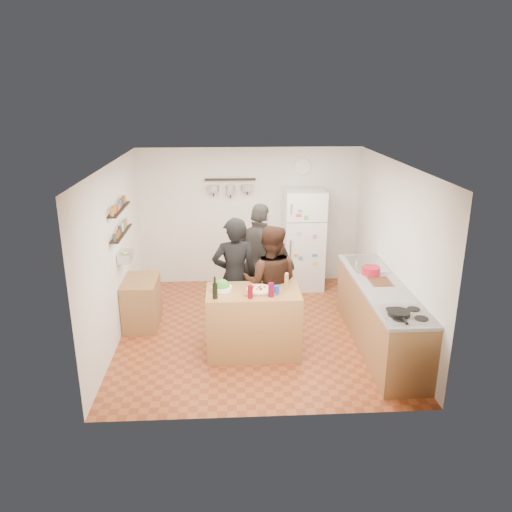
{
  "coord_description": "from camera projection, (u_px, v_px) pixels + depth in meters",
  "views": [
    {
      "loc": [
        -0.39,
        -6.78,
        3.44
      ],
      "look_at": [
        0.0,
        0.1,
        1.15
      ],
      "focal_mm": 35.0,
      "sensor_mm": 36.0,
      "label": 1
    }
  ],
  "objects": [
    {
      "name": "wine_glass_near",
      "position": [
        250.0,
        292.0,
        6.38
      ],
      "size": [
        0.07,
        0.07,
        0.17
      ],
      "primitive_type": "cylinder",
      "color": "#630811",
      "rests_on": "prep_island"
    },
    {
      "name": "spice_shelf_lower",
      "position": [
        121.0,
        233.0,
        7.15
      ],
      "size": [
        0.12,
        1.0,
        0.02
      ],
      "primitive_type": "cube",
      "color": "black",
      "rests_on": "left_wall"
    },
    {
      "name": "person_left",
      "position": [
        235.0,
        277.0,
        7.16
      ],
      "size": [
        0.68,
        0.48,
        1.78
      ],
      "primitive_type": "imported",
      "rotation": [
        0.0,
        0.0,
        3.23
      ],
      "color": "black",
      "rests_on": "floor"
    },
    {
      "name": "salt_canister",
      "position": [
        277.0,
        290.0,
        6.52
      ],
      "size": [
        0.07,
        0.07,
        0.11
      ],
      "primitive_type": "cylinder",
      "color": "#1B3B99",
      "rests_on": "prep_island"
    },
    {
      "name": "side_table",
      "position": [
        142.0,
        302.0,
        7.63
      ],
      "size": [
        0.5,
        0.8,
        0.73
      ],
      "primitive_type": "cube",
      "color": "olive",
      "rests_on": "floor"
    },
    {
      "name": "room_shell",
      "position": [
        255.0,
        244.0,
        7.51
      ],
      "size": [
        4.2,
        4.2,
        4.2
      ],
      "color": "brown",
      "rests_on": "ground"
    },
    {
      "name": "pepper_mill",
      "position": [
        287.0,
        282.0,
        6.68
      ],
      "size": [
        0.06,
        0.06,
        0.18
      ],
      "primitive_type": "cylinder",
      "color": "#9F7342",
      "rests_on": "prep_island"
    },
    {
      "name": "wall_clock",
      "position": [
        303.0,
        167.0,
        8.88
      ],
      "size": [
        0.3,
        0.03,
        0.3
      ],
      "primitive_type": "cylinder",
      "rotation": [
        1.57,
        0.0,
        0.0
      ],
      "color": "silver",
      "rests_on": "back_wall"
    },
    {
      "name": "fridge",
      "position": [
        304.0,
        239.0,
        8.96
      ],
      "size": [
        0.7,
        0.68,
        1.8
      ],
      "primitive_type": "cube",
      "color": "white",
      "rests_on": "floor"
    },
    {
      "name": "counter_run",
      "position": [
        380.0,
        316.0,
        6.96
      ],
      "size": [
        0.63,
        2.63,
        0.9
      ],
      "primitive_type": "cube",
      "color": "#9E7042",
      "rests_on": "floor"
    },
    {
      "name": "produce_basket",
      "position": [
        126.0,
        256.0,
        7.26
      ],
      "size": [
        0.18,
        0.35,
        0.14
      ],
      "primitive_type": "cube",
      "color": "silver",
      "rests_on": "left_wall"
    },
    {
      "name": "salad_bowl",
      "position": [
        222.0,
        288.0,
        6.65
      ],
      "size": [
        0.27,
        0.27,
        0.05
      ],
      "primitive_type": "cylinder",
      "color": "white",
      "rests_on": "prep_island"
    },
    {
      "name": "spice_shelf_upper",
      "position": [
        119.0,
        209.0,
        7.04
      ],
      "size": [
        0.12,
        1.0,
        0.02
      ],
      "primitive_type": "cube",
      "color": "black",
      "rests_on": "left_wall"
    },
    {
      "name": "sink",
      "position": [
        366.0,
        264.0,
        7.62
      ],
      "size": [
        0.5,
        0.8,
        0.03
      ],
      "primitive_type": "cube",
      "color": "silver",
      "rests_on": "counter_run"
    },
    {
      "name": "person_center",
      "position": [
        270.0,
        283.0,
        7.08
      ],
      "size": [
        0.93,
        0.79,
        1.69
      ],
      "primitive_type": "imported",
      "rotation": [
        0.0,
        0.0,
        2.95
      ],
      "color": "black",
      "rests_on": "floor"
    },
    {
      "name": "skillet",
      "position": [
        399.0,
        313.0,
        5.89
      ],
      "size": [
        0.26,
        0.26,
        0.05
      ],
      "primitive_type": "cylinder",
      "color": "black",
      "rests_on": "stove_top"
    },
    {
      "name": "red_bowl",
      "position": [
        371.0,
        270.0,
        7.19
      ],
      "size": [
        0.27,
        0.27,
        0.11
      ],
      "primitive_type": "cylinder",
      "color": "#A51229",
      "rests_on": "counter_run"
    },
    {
      "name": "prep_island",
      "position": [
        253.0,
        322.0,
        6.78
      ],
      "size": [
        1.25,
        0.72,
        0.91
      ],
      "primitive_type": "cube",
      "color": "#996538",
      "rests_on": "floor"
    },
    {
      "name": "wine_glass_far",
      "position": [
        271.0,
        290.0,
        6.43
      ],
      "size": [
        0.08,
        0.08,
        0.19
      ],
      "primitive_type": "cylinder",
      "color": "#590721",
      "rests_on": "prep_island"
    },
    {
      "name": "person_back",
      "position": [
        261.0,
        263.0,
        7.68
      ],
      "size": [
        1.17,
        0.87,
        1.85
      ],
      "primitive_type": "imported",
      "rotation": [
        0.0,
        0.0,
        2.7
      ],
      "color": "#2B2926",
      "rests_on": "floor"
    },
    {
      "name": "wine_bottle",
      "position": [
        215.0,
        291.0,
        6.37
      ],
      "size": [
        0.07,
        0.07,
        0.2
      ],
      "primitive_type": "cylinder",
      "color": "black",
      "rests_on": "prep_island"
    },
    {
      "name": "cutting_board",
      "position": [
        380.0,
        282.0,
        6.93
      ],
      "size": [
        0.3,
        0.4,
        0.02
      ],
      "primitive_type": "cube",
      "color": "#995C37",
      "rests_on": "counter_run"
    },
    {
      "name": "pizza_board",
      "position": [
        259.0,
        291.0,
        6.62
      ],
      "size": [
        0.42,
        0.34,
        0.02
      ],
      "primitive_type": "cube",
      "color": "brown",
      "rests_on": "prep_island"
    },
    {
      "name": "stove_top",
      "position": [
        406.0,
        315.0,
        5.92
      ],
      "size": [
        0.6,
        0.62,
        0.02
      ],
      "primitive_type": "cube",
      "color": "white",
      "rests_on": "counter_run"
    },
    {
      "name": "pizza",
      "position": [
        259.0,
        289.0,
        6.61
      ],
      "size": [
        0.34,
        0.34,
        0.02
      ],
      "primitive_type": "cylinder",
      "color": "beige",
      "rests_on": "pizza_board"
    },
    {
      "name": "pot_rack",
      "position": [
        230.0,
        179.0,
        8.79
      ],
      "size": [
        0.9,
        0.04,
        0.04
      ],
      "primitive_type": "cube",
      "color": "black",
      "rests_on": "back_wall"
    }
  ]
}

